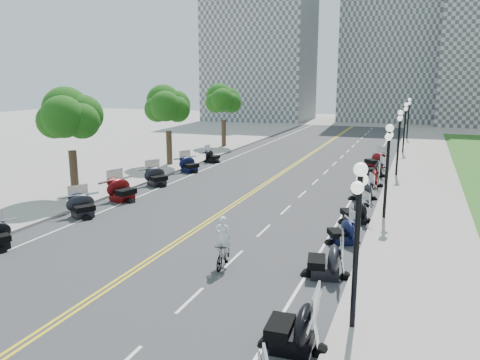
% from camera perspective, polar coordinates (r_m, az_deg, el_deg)
% --- Properties ---
extents(ground, '(160.00, 160.00, 0.00)m').
position_cam_1_polar(ground, '(24.45, -4.25, -5.32)').
color(ground, gray).
extents(road, '(16.00, 90.00, 0.01)m').
position_cam_1_polar(road, '(33.44, 3.07, -0.50)').
color(road, '#333335').
rests_on(road, ground).
extents(centerline_yellow_a, '(0.12, 90.00, 0.00)m').
position_cam_1_polar(centerline_yellow_a, '(33.48, 2.88, -0.47)').
color(centerline_yellow_a, yellow).
rests_on(centerline_yellow_a, road).
extents(centerline_yellow_b, '(0.12, 90.00, 0.00)m').
position_cam_1_polar(centerline_yellow_b, '(33.40, 3.27, -0.51)').
color(centerline_yellow_b, yellow).
rests_on(centerline_yellow_b, road).
extents(edge_line_north, '(0.12, 90.00, 0.00)m').
position_cam_1_polar(edge_line_north, '(32.10, 14.00, -1.38)').
color(edge_line_north, white).
rests_on(edge_line_north, road).
extents(edge_line_south, '(0.12, 90.00, 0.00)m').
position_cam_1_polar(edge_line_south, '(35.89, -6.69, 0.32)').
color(edge_line_south, white).
rests_on(edge_line_south, road).
extents(lane_dash_4, '(0.12, 2.00, 0.00)m').
position_cam_1_polar(lane_dash_4, '(16.45, -6.11, -14.34)').
color(lane_dash_4, white).
rests_on(lane_dash_4, road).
extents(lane_dash_5, '(0.12, 2.00, 0.00)m').
position_cam_1_polar(lane_dash_5, '(19.78, -0.76, -9.57)').
color(lane_dash_5, white).
rests_on(lane_dash_5, road).
extents(lane_dash_6, '(0.12, 2.00, 0.00)m').
position_cam_1_polar(lane_dash_6, '(23.31, 2.92, -6.16)').
color(lane_dash_6, white).
rests_on(lane_dash_6, road).
extents(lane_dash_7, '(0.12, 2.00, 0.00)m').
position_cam_1_polar(lane_dash_7, '(26.98, 5.58, -3.64)').
color(lane_dash_7, white).
rests_on(lane_dash_7, road).
extents(lane_dash_8, '(0.12, 2.00, 0.00)m').
position_cam_1_polar(lane_dash_8, '(30.73, 7.59, -1.72)').
color(lane_dash_8, white).
rests_on(lane_dash_8, road).
extents(lane_dash_9, '(0.12, 2.00, 0.00)m').
position_cam_1_polar(lane_dash_9, '(34.53, 9.16, -0.22)').
color(lane_dash_9, white).
rests_on(lane_dash_9, road).
extents(lane_dash_10, '(0.12, 2.00, 0.00)m').
position_cam_1_polar(lane_dash_10, '(38.38, 10.41, 0.98)').
color(lane_dash_10, white).
rests_on(lane_dash_10, road).
extents(lane_dash_11, '(0.12, 2.00, 0.00)m').
position_cam_1_polar(lane_dash_11, '(42.25, 11.44, 1.96)').
color(lane_dash_11, white).
rests_on(lane_dash_11, road).
extents(lane_dash_12, '(0.12, 2.00, 0.00)m').
position_cam_1_polar(lane_dash_12, '(46.15, 12.29, 2.77)').
color(lane_dash_12, white).
rests_on(lane_dash_12, road).
extents(lane_dash_13, '(0.12, 2.00, 0.00)m').
position_cam_1_polar(lane_dash_13, '(50.06, 13.02, 3.46)').
color(lane_dash_13, white).
rests_on(lane_dash_13, road).
extents(lane_dash_14, '(0.12, 2.00, 0.00)m').
position_cam_1_polar(lane_dash_14, '(53.98, 13.63, 4.05)').
color(lane_dash_14, white).
rests_on(lane_dash_14, road).
extents(lane_dash_15, '(0.12, 2.00, 0.00)m').
position_cam_1_polar(lane_dash_15, '(57.92, 14.17, 4.55)').
color(lane_dash_15, white).
rests_on(lane_dash_15, road).
extents(lane_dash_16, '(0.12, 2.00, 0.00)m').
position_cam_1_polar(lane_dash_16, '(61.86, 14.64, 4.99)').
color(lane_dash_16, white).
rests_on(lane_dash_16, road).
extents(lane_dash_17, '(0.12, 2.00, 0.00)m').
position_cam_1_polar(lane_dash_17, '(65.81, 15.05, 5.38)').
color(lane_dash_17, white).
rests_on(lane_dash_17, road).
extents(lane_dash_18, '(0.12, 2.00, 0.00)m').
position_cam_1_polar(lane_dash_18, '(69.77, 15.41, 5.73)').
color(lane_dash_18, white).
rests_on(lane_dash_18, road).
extents(lane_dash_19, '(0.12, 2.00, 0.00)m').
position_cam_1_polar(lane_dash_19, '(73.73, 15.74, 6.03)').
color(lane_dash_19, white).
rests_on(lane_dash_19, road).
extents(sidewalk_north, '(5.00, 90.00, 0.15)m').
position_cam_1_polar(sidewalk_north, '(31.88, 21.32, -1.84)').
color(sidewalk_north, '#9E9991').
rests_on(sidewalk_north, ground).
extents(sidewalk_south, '(5.00, 90.00, 0.15)m').
position_cam_1_polar(sidewalk_south, '(37.93, -12.19, 0.87)').
color(sidewalk_south, '#9E9991').
rests_on(sidewalk_south, ground).
extents(distant_block_a, '(18.00, 14.00, 26.00)m').
position_cam_1_polar(distant_block_a, '(87.83, 2.51, 15.88)').
color(distant_block_a, gray).
rests_on(distant_block_a, ground).
extents(distant_block_b, '(16.00, 12.00, 30.00)m').
position_cam_1_polar(distant_block_b, '(89.57, 17.90, 16.54)').
color(distant_block_b, gray).
rests_on(distant_block_b, ground).
extents(street_lamp_1, '(0.50, 1.20, 4.90)m').
position_cam_1_polar(street_lamp_1, '(13.95, 13.99, -8.06)').
color(street_lamp_1, black).
rests_on(street_lamp_1, sidewalk_north).
extents(street_lamp_2, '(0.50, 1.20, 4.90)m').
position_cam_1_polar(street_lamp_2, '(25.53, 17.46, 0.92)').
color(street_lamp_2, black).
rests_on(street_lamp_2, sidewalk_north).
extents(street_lamp_3, '(0.50, 1.20, 4.90)m').
position_cam_1_polar(street_lamp_3, '(37.37, 18.74, 4.26)').
color(street_lamp_3, black).
rests_on(street_lamp_3, sidewalk_north).
extents(street_lamp_4, '(0.50, 1.20, 4.90)m').
position_cam_1_polar(street_lamp_4, '(49.29, 19.41, 5.98)').
color(street_lamp_4, black).
rests_on(street_lamp_4, sidewalk_north).
extents(street_lamp_5, '(0.50, 1.20, 4.90)m').
position_cam_1_polar(street_lamp_5, '(61.24, 19.82, 7.04)').
color(street_lamp_5, black).
rests_on(street_lamp_5, sidewalk_north).
extents(tree_2, '(4.80, 4.80, 9.20)m').
position_cam_1_polar(tree_2, '(30.65, -20.01, 6.61)').
color(tree_2, '#235619').
rests_on(tree_2, sidewalk_south).
extents(tree_3, '(4.80, 4.80, 9.20)m').
position_cam_1_polar(tree_3, '(40.45, -8.77, 8.38)').
color(tree_3, '#235619').
rests_on(tree_3, sidewalk_south).
extents(tree_4, '(4.80, 4.80, 9.20)m').
position_cam_1_polar(tree_4, '(51.20, -2.02, 9.28)').
color(tree_4, '#235619').
rests_on(tree_4, sidewalk_south).
extents(motorcycle_n_3, '(2.28, 2.28, 1.51)m').
position_cam_1_polar(motorcycle_n_3, '(13.53, 6.41, -17.04)').
color(motorcycle_n_3, black).
rests_on(motorcycle_n_3, road).
extents(motorcycle_n_4, '(2.41, 2.41, 1.45)m').
position_cam_1_polar(motorcycle_n_4, '(18.14, 10.38, -9.42)').
color(motorcycle_n_4, black).
rests_on(motorcycle_n_4, road).
extents(motorcycle_n_5, '(2.41, 2.41, 1.24)m').
position_cam_1_polar(motorcycle_n_5, '(21.87, 12.33, -6.00)').
color(motorcycle_n_5, black).
rests_on(motorcycle_n_5, road).
extents(motorcycle_n_6, '(2.63, 2.63, 1.36)m').
position_cam_1_polar(motorcycle_n_6, '(25.05, 13.81, -3.59)').
color(motorcycle_n_6, black).
rests_on(motorcycle_n_6, road).
extents(motorcycle_n_7, '(2.48, 2.48, 1.35)m').
position_cam_1_polar(motorcycle_n_7, '(29.96, 14.70, -1.08)').
color(motorcycle_n_7, black).
rests_on(motorcycle_n_7, road).
extents(motorcycle_n_8, '(2.22, 2.22, 1.37)m').
position_cam_1_polar(motorcycle_n_8, '(33.87, 15.57, 0.41)').
color(motorcycle_n_8, '#590A0C').
rests_on(motorcycle_n_8, road).
extents(motorcycle_n_9, '(2.35, 2.35, 1.30)m').
position_cam_1_polar(motorcycle_n_9, '(37.26, 16.08, 1.37)').
color(motorcycle_n_9, black).
rests_on(motorcycle_n_9, road).
extents(motorcycle_n_10, '(2.96, 2.96, 1.47)m').
position_cam_1_polar(motorcycle_n_10, '(40.95, 16.13, 2.42)').
color(motorcycle_n_10, '#590A0C').
rests_on(motorcycle_n_10, road).
extents(motorcycle_s_5, '(2.69, 2.69, 1.37)m').
position_cam_1_polar(motorcycle_s_5, '(26.75, -18.68, -2.88)').
color(motorcycle_s_5, black).
rests_on(motorcycle_s_5, road).
extents(motorcycle_s_6, '(2.71, 2.71, 1.55)m').
position_cam_1_polar(motorcycle_s_6, '(29.56, -14.19, -1.03)').
color(motorcycle_s_6, '#590A0C').
rests_on(motorcycle_s_6, road).
extents(motorcycle_s_7, '(2.80, 2.80, 1.43)m').
position_cam_1_polar(motorcycle_s_7, '(33.34, -10.12, 0.54)').
color(motorcycle_s_7, black).
rests_on(motorcycle_s_7, road).
extents(motorcycle_s_8, '(2.62, 2.62, 1.38)m').
position_cam_1_polar(motorcycle_s_8, '(37.82, -6.20, 1.99)').
color(motorcycle_s_8, black).
rests_on(motorcycle_s_8, road).
extents(motorcycle_s_9, '(1.85, 1.85, 1.25)m').
position_cam_1_polar(motorcycle_s_9, '(42.12, -3.41, 2.99)').
color(motorcycle_s_9, black).
rests_on(motorcycle_s_9, road).
extents(bicycle, '(0.66, 1.74, 1.02)m').
position_cam_1_polar(bicycle, '(18.82, -2.07, -9.11)').
color(bicycle, '#A51414').
rests_on(bicycle, road).
extents(cyclist_rider, '(0.64, 0.42, 1.77)m').
position_cam_1_polar(cyclist_rider, '(18.36, -2.10, -5.06)').
color(cyclist_rider, silver).
rests_on(cyclist_rider, bicycle).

